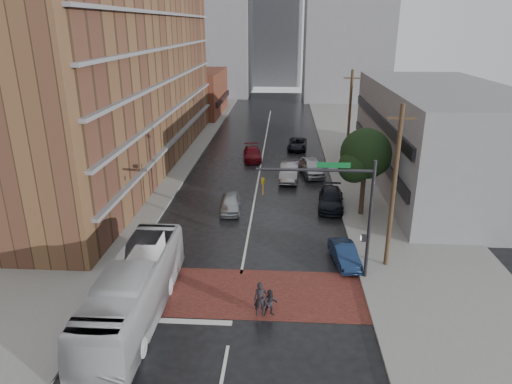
# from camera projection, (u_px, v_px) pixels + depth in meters

# --- Properties ---
(ground) EXTENTS (160.00, 160.00, 0.00)m
(ground) POSITION_uv_depth(u_px,v_px,m) (237.00, 298.00, 24.90)
(ground) COLOR black
(ground) RESTS_ON ground
(crosswalk) EXTENTS (14.00, 5.00, 0.02)m
(crosswalk) POSITION_uv_depth(u_px,v_px,m) (238.00, 292.00, 25.37)
(crosswalk) COLOR brown
(crosswalk) RESTS_ON ground
(sidewalk_west) EXTENTS (9.00, 90.00, 0.15)m
(sidewalk_west) POSITION_uv_depth(u_px,v_px,m) (154.00, 163.00, 48.97)
(sidewalk_west) COLOR gray
(sidewalk_west) RESTS_ON ground
(sidewalk_east) EXTENTS (9.00, 90.00, 0.15)m
(sidewalk_east) POSITION_uv_depth(u_px,v_px,m) (371.00, 167.00, 47.62)
(sidewalk_east) COLOR gray
(sidewalk_east) RESTS_ON ground
(apartment_block) EXTENTS (10.00, 44.00, 28.00)m
(apartment_block) POSITION_uv_depth(u_px,v_px,m) (114.00, 25.00, 43.37)
(apartment_block) COLOR brown
(apartment_block) RESTS_ON ground
(storefront_west) EXTENTS (8.00, 16.00, 7.00)m
(storefront_west) POSITION_uv_depth(u_px,v_px,m) (197.00, 93.00, 74.98)
(storefront_west) COLOR brown
(storefront_west) RESTS_ON ground
(building_east) EXTENTS (11.00, 26.00, 9.00)m
(building_east) POSITION_uv_depth(u_px,v_px,m) (440.00, 137.00, 41.12)
(building_east) COLOR gray
(building_east) RESTS_ON ground
(distant_tower_west) EXTENTS (18.00, 16.00, 32.00)m
(distant_tower_west) POSITION_uv_depth(u_px,v_px,m) (206.00, 14.00, 93.27)
(distant_tower_west) COLOR gray
(distant_tower_west) RESTS_ON ground
(distant_tower_east) EXTENTS (16.00, 14.00, 36.00)m
(distant_tower_east) POSITION_uv_depth(u_px,v_px,m) (349.00, 2.00, 85.32)
(distant_tower_east) COLOR gray
(distant_tower_east) RESTS_ON ground
(distant_tower_center) EXTENTS (12.00, 10.00, 24.00)m
(distant_tower_center) POSITION_uv_depth(u_px,v_px,m) (276.00, 34.00, 109.75)
(distant_tower_center) COLOR gray
(distant_tower_center) RESTS_ON ground
(street_tree) EXTENTS (4.20, 4.10, 6.90)m
(street_tree) POSITION_uv_depth(u_px,v_px,m) (366.00, 157.00, 34.04)
(street_tree) COLOR #332319
(street_tree) RESTS_ON ground
(signal_mast) EXTENTS (6.50, 0.30, 7.20)m
(signal_mast) POSITION_uv_depth(u_px,v_px,m) (345.00, 203.00, 25.27)
(signal_mast) COLOR #2D2D33
(signal_mast) RESTS_ON ground
(utility_pole_near) EXTENTS (1.60, 0.26, 10.00)m
(utility_pole_near) POSITION_uv_depth(u_px,v_px,m) (394.00, 188.00, 26.36)
(utility_pole_near) COLOR #473321
(utility_pole_near) RESTS_ON ground
(utility_pole_far) EXTENTS (1.60, 0.26, 10.00)m
(utility_pole_far) POSITION_uv_depth(u_px,v_px,m) (349.00, 120.00, 45.09)
(utility_pole_far) COLOR #473321
(utility_pole_far) RESTS_ON ground
(transit_bus) EXTENTS (2.63, 11.14, 3.10)m
(transit_bus) POSITION_uv_depth(u_px,v_px,m) (134.00, 290.00, 22.76)
(transit_bus) COLOR #B8B8BA
(transit_bus) RESTS_ON ground
(pedestrian_a) EXTENTS (0.70, 0.48, 1.87)m
(pedestrian_a) POSITION_uv_depth(u_px,v_px,m) (260.00, 299.00, 23.09)
(pedestrian_a) COLOR black
(pedestrian_a) RESTS_ON ground
(pedestrian_b) EXTENTS (0.79, 0.65, 1.48)m
(pedestrian_b) POSITION_uv_depth(u_px,v_px,m) (271.00, 303.00, 23.13)
(pedestrian_b) COLOR black
(pedestrian_b) RESTS_ON ground
(car_travel_a) EXTENTS (1.83, 4.02, 1.34)m
(car_travel_a) POSITION_uv_depth(u_px,v_px,m) (230.00, 203.00, 36.25)
(car_travel_a) COLOR #A4A8AC
(car_travel_a) RESTS_ON ground
(car_travel_b) EXTENTS (1.95, 4.90, 1.59)m
(car_travel_b) POSITION_uv_depth(u_px,v_px,m) (289.00, 172.00, 43.58)
(car_travel_b) COLOR #98999F
(car_travel_b) RESTS_ON ground
(car_travel_c) EXTENTS (2.45, 4.91, 1.37)m
(car_travel_c) POSITION_uv_depth(u_px,v_px,m) (252.00, 153.00, 50.18)
(car_travel_c) COLOR maroon
(car_travel_c) RESTS_ON ground
(suv_travel) EXTENTS (2.50, 4.80, 1.29)m
(suv_travel) POSITION_uv_depth(u_px,v_px,m) (297.00, 144.00, 54.41)
(suv_travel) COLOR black
(suv_travel) RESTS_ON ground
(car_parked_near) EXTENTS (1.83, 3.90, 1.24)m
(car_parked_near) POSITION_uv_depth(u_px,v_px,m) (344.00, 254.00, 28.29)
(car_parked_near) COLOR #142546
(car_parked_near) RESTS_ON ground
(car_parked_mid) EXTENTS (2.40, 5.04, 1.42)m
(car_parked_mid) POSITION_uv_depth(u_px,v_px,m) (331.00, 199.00, 36.99)
(car_parked_mid) COLOR black
(car_parked_mid) RESTS_ON ground
(car_parked_far) EXTENTS (2.71, 5.09, 1.65)m
(car_parked_far) POSITION_uv_depth(u_px,v_px,m) (312.00, 167.00, 44.95)
(car_parked_far) COLOR #ADAFB5
(car_parked_far) RESTS_ON ground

